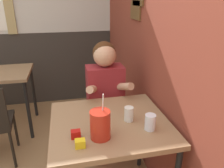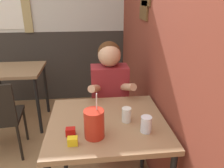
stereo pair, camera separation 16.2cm
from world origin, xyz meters
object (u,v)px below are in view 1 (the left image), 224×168
main_table (110,131)px  background_table (1,81)px  person_seated (105,102)px  cocktail_pitcher (100,125)px

main_table → background_table: 1.69m
person_seated → cocktail_pitcher: (-0.17, -0.73, 0.21)m
main_table → background_table: (-1.04, 1.33, -0.02)m
person_seated → cocktail_pitcher: person_seated is taller
background_table → person_seated: 1.36m
main_table → cocktail_pitcher: 0.27m
main_table → person_seated: 0.55m
background_table → cocktail_pitcher: 1.79m
main_table → person_seated: person_seated is taller
main_table → cocktail_pitcher: size_ratio=2.72×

